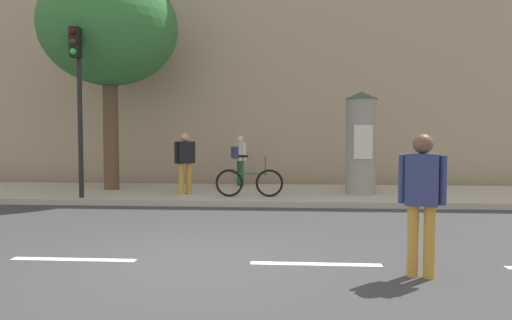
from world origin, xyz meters
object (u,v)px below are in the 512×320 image
pedestrian_in_red_top (422,194)px  bicycle_leaning (249,182)px  traffic_light (77,84)px  pedestrian_in_dark_shirt (240,156)px  pedestrian_in_light_jacket (185,158)px  street_tree (109,28)px  poster_column (361,142)px

pedestrian_in_red_top → bicycle_leaning: bearing=113.0°
traffic_light → pedestrian_in_dark_shirt: size_ratio=2.71×
pedestrian_in_light_jacket → bicycle_leaning: bearing=-13.5°
street_tree → bicycle_leaning: street_tree is taller
bicycle_leaning → pedestrian_in_dark_shirt: bearing=101.4°
pedestrian_in_dark_shirt → pedestrian_in_light_jacket: bearing=-120.9°
street_tree → pedestrian_in_red_top: bearing=-48.2°
poster_column → pedestrian_in_red_top: poster_column is taller
traffic_light → pedestrian_in_light_jacket: (2.50, 1.01, -1.89)m
poster_column → pedestrian_in_red_top: bearing=-92.5°
pedestrian_in_red_top → bicycle_leaning: size_ratio=1.01×
pedestrian_in_red_top → pedestrian_in_light_jacket: 8.10m
traffic_light → pedestrian_in_red_top: bearing=-39.4°
street_tree → bicycle_leaning: size_ratio=3.64×
pedestrian_in_light_jacket → traffic_light: bearing=-158.1°
street_tree → pedestrian_in_light_jacket: size_ratio=3.87×
poster_column → traffic_light: bearing=-169.0°
traffic_light → poster_column: 7.57m
street_tree → pedestrian_in_dark_shirt: size_ratio=4.06×
street_tree → pedestrian_in_dark_shirt: bearing=17.5°
poster_column → pedestrian_in_dark_shirt: poster_column is taller
pedestrian_in_red_top → pedestrian_in_dark_shirt: (-3.20, 8.88, 0.04)m
traffic_light → pedestrian_in_dark_shirt: (3.78, 3.14, -1.95)m
pedestrian_in_light_jacket → bicycle_leaning: (1.80, -0.43, -0.61)m
street_tree → pedestrian_in_light_jacket: street_tree is taller
traffic_light → pedestrian_in_red_top: traffic_light is taller
pedestrian_in_red_top → pedestrian_in_dark_shirt: pedestrian_in_red_top is taller
street_tree → pedestrian_in_red_top: 11.03m
bicycle_leaning → poster_column: bearing=15.6°
poster_column → pedestrian_in_dark_shirt: bearing=153.7°
poster_column → pedestrian_in_light_jacket: poster_column is taller
bicycle_leaning → street_tree: bearing=161.6°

